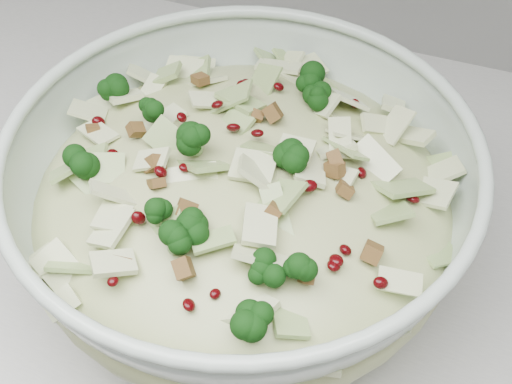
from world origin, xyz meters
The scene contains 2 objects.
mixing_bowl centered at (-0.69, 1.60, 0.98)m, with size 0.50×0.50×0.15m.
salad centered at (-0.69, 1.60, 1.00)m, with size 0.36×0.36×0.15m.
Camera 1 is at (-0.55, 1.24, 1.43)m, focal length 50.00 mm.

